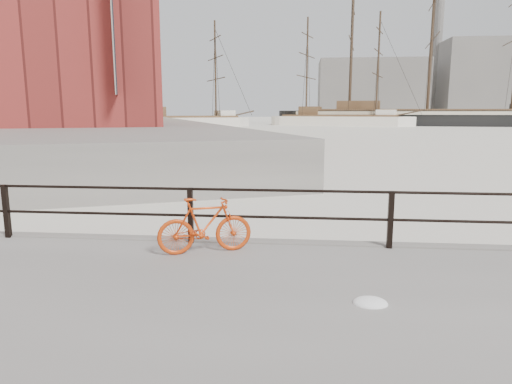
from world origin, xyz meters
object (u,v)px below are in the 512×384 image
(bicycle, at_px, (205,225))
(schooner_mid, at_px, (340,126))
(barque_black, at_px, (426,126))
(schooner_left, at_px, (185,127))
(workboat_far, at_px, (71,136))

(bicycle, relative_size, schooner_mid, 0.06)
(barque_black, bearing_deg, schooner_left, -158.19)
(barque_black, bearing_deg, workboat_far, -132.31)
(bicycle, xyz_separation_m, workboat_far, (-23.63, 41.13, -0.82))
(bicycle, bearing_deg, schooner_left, 84.05)
(bicycle, distance_m, workboat_far, 47.44)
(schooner_mid, distance_m, schooner_left, 28.14)
(schooner_left, distance_m, workboat_far, 29.67)
(schooner_left, bearing_deg, barque_black, -13.10)
(bicycle, relative_size, schooner_left, 0.06)
(bicycle, relative_size, barque_black, 0.03)
(bicycle, xyz_separation_m, schooner_mid, (8.69, 78.40, -0.82))
(bicycle, distance_m, schooner_mid, 78.89)
(barque_black, relative_size, workboat_far, 5.73)
(bicycle, height_order, schooner_left, schooner_left)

